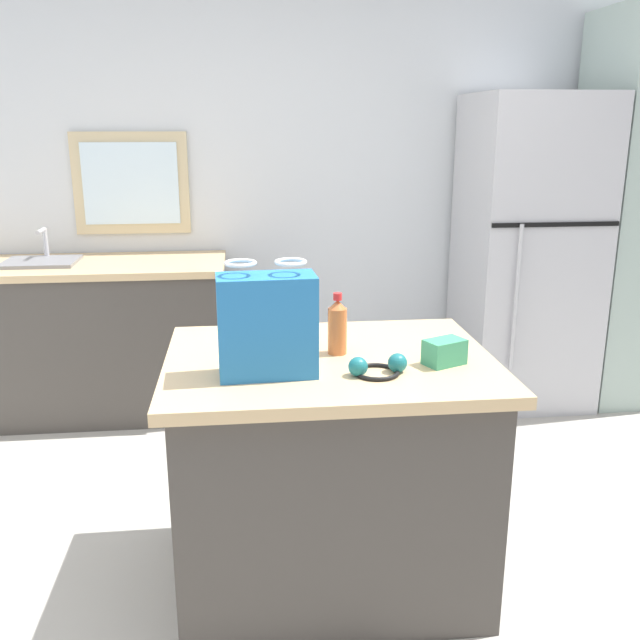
% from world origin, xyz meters
% --- Properties ---
extents(ground, '(6.51, 6.51, 0.00)m').
position_xyz_m(ground, '(0.00, 0.00, 0.00)').
color(ground, '#ADA89E').
extents(back_wall, '(5.43, 0.13, 2.77)m').
position_xyz_m(back_wall, '(-0.02, 2.26, 1.39)').
color(back_wall, silver).
rests_on(back_wall, ground).
extents(kitchen_island, '(1.14, 0.87, 0.88)m').
position_xyz_m(kitchen_island, '(-0.13, 0.15, 0.44)').
color(kitchen_island, '#423D38').
rests_on(kitchen_island, ground).
extents(refrigerator, '(0.73, 0.75, 1.83)m').
position_xyz_m(refrigerator, '(1.27, 1.83, 0.92)').
color(refrigerator, '#B7B7BC').
rests_on(refrigerator, ground).
extents(tall_cabinet, '(0.54, 0.67, 2.30)m').
position_xyz_m(tall_cabinet, '(1.92, 1.83, 1.15)').
color(tall_cabinet, '#9EB2A8').
rests_on(tall_cabinet, ground).
extents(sink_counter, '(1.59, 0.66, 1.09)m').
position_xyz_m(sink_counter, '(-1.33, 1.87, 0.46)').
color(sink_counter, '#423D38').
rests_on(sink_counter, ground).
extents(shopping_bag, '(0.32, 0.17, 0.37)m').
position_xyz_m(shopping_bag, '(-0.35, 0.01, 1.04)').
color(shopping_bag, '#236BAD').
rests_on(shopping_bag, kitchen_island).
extents(small_box, '(0.16, 0.13, 0.09)m').
position_xyz_m(small_box, '(0.25, 0.04, 0.92)').
color(small_box, '#388E66').
rests_on(small_box, kitchen_island).
extents(bottle, '(0.07, 0.07, 0.22)m').
position_xyz_m(bottle, '(-0.10, 0.19, 0.97)').
color(bottle, '#C66633').
rests_on(bottle, kitchen_island).
extents(ear_defenders, '(0.20, 0.17, 0.06)m').
position_xyz_m(ear_defenders, '(0.00, -0.03, 0.90)').
color(ear_defenders, black).
rests_on(ear_defenders, kitchen_island).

